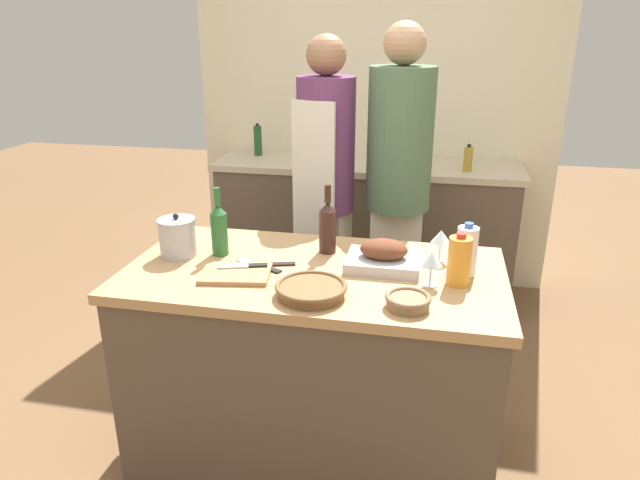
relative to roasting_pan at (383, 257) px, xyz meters
name	(u,v)px	position (x,y,z in m)	size (l,w,h in m)	color
ground_plane	(315,447)	(-0.26, -0.07, -0.91)	(12.00, 12.00, 0.00)	brown
kitchen_island	(314,363)	(-0.26, -0.07, -0.48)	(1.48, 0.77, 0.86)	brown
back_counter	(365,229)	(-0.26, 1.55, -0.44)	(1.96, 0.60, 0.93)	brown
back_wall	(375,101)	(-0.26, 1.90, 0.37)	(2.46, 0.10, 2.55)	beige
roasting_pan	(383,257)	(0.00, 0.00, 0.00)	(0.29, 0.22, 0.12)	#BCBCC1
wicker_basket	(311,289)	(-0.22, -0.31, -0.02)	(0.26, 0.26, 0.05)	brown
cutting_board	(236,274)	(-0.54, -0.20, -0.04)	(0.29, 0.23, 0.02)	#AD7F51
stock_pot	(178,237)	(-0.85, -0.04, 0.03)	(0.15, 0.15, 0.18)	#B7B7BC
mixing_bowl	(408,301)	(0.12, -0.33, -0.02)	(0.16, 0.16, 0.05)	#846647
juice_jug	(459,261)	(0.28, -0.10, 0.05)	(0.08, 0.08, 0.20)	orange
milk_jug	(467,251)	(0.31, 0.00, 0.05)	(0.08, 0.08, 0.21)	white
wine_bottle_green	(328,226)	(-0.25, 0.12, 0.07)	(0.07, 0.07, 0.29)	#381E19
wine_bottle_dark	(219,229)	(-0.68, 0.00, 0.07)	(0.07, 0.07, 0.29)	#28662D
wine_glass_left	(441,237)	(0.22, 0.12, 0.06)	(0.08, 0.08, 0.13)	silver
wine_glass_right	(431,260)	(0.18, -0.13, 0.06)	(0.08, 0.08, 0.13)	silver
knife_chef	(263,265)	(-0.47, -0.08, -0.04)	(0.27, 0.11, 0.01)	#B7B7BC
knife_paring	(244,266)	(-0.52, -0.14, -0.02)	(0.19, 0.08, 0.01)	#B7B7BC
knife_bread	(260,266)	(-0.48, -0.09, -0.04)	(0.21, 0.12, 0.01)	#B7B7BC
condiment_bottle_tall	(468,159)	(0.36, 1.42, 0.10)	(0.05, 0.05, 0.17)	#B28E2D
condiment_bottle_short	(258,141)	(-1.02, 1.60, 0.12)	(0.05, 0.05, 0.22)	#234C28
person_cook_aproned	(325,185)	(-0.39, 0.79, 0.06)	(0.30, 0.33, 1.73)	beige
person_cook_guest	(398,182)	(-0.01, 0.83, 0.09)	(0.33, 0.33, 1.79)	beige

